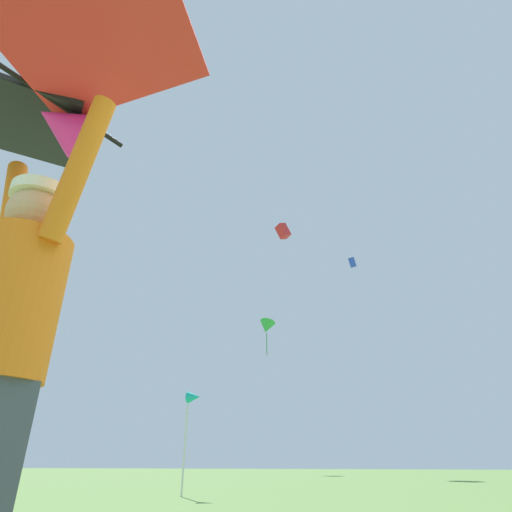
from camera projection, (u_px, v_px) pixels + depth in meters
name	position (u px, v px, depth m)	size (l,w,h in m)	color
kite_flyer_person	(0.00, 348.00, 1.50)	(0.80, 0.42, 1.92)	#424751
held_stunt_kite	(53.00, 95.00, 1.98)	(1.67, 1.10, 0.40)	black
distant_kite_red_high_left	(283.00, 231.00, 36.55)	(1.40, 1.28, 1.54)	red
distant_kite_blue_low_left	(352.00, 262.00, 35.03)	(0.62, 0.69, 0.95)	blue
distant_kite_green_mid_left	(267.00, 327.00, 34.56)	(1.90, 1.97, 3.00)	green
marker_flag	(193.00, 404.00, 8.84)	(0.30, 0.24, 1.96)	silver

